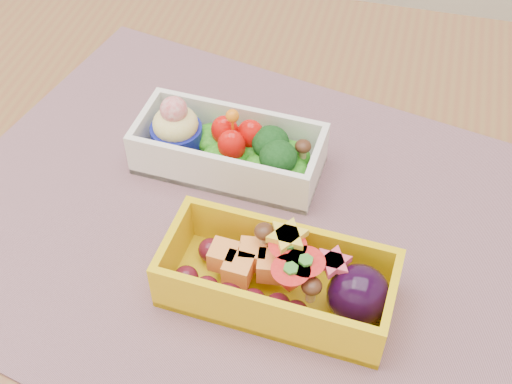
% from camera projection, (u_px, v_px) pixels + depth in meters
% --- Properties ---
extents(table, '(1.20, 0.80, 0.75)m').
position_uv_depth(table, '(247.00, 317.00, 0.63)').
color(table, brown).
rests_on(table, ground).
extents(placemat, '(0.59, 0.50, 0.00)m').
position_uv_depth(placemat, '(246.00, 225.00, 0.57)').
color(placemat, '#8B6069').
rests_on(placemat, table).
extents(bento_white, '(0.17, 0.08, 0.07)m').
position_uv_depth(bento_white, '(228.00, 148.00, 0.60)').
color(bento_white, white).
rests_on(bento_white, placemat).
extents(bento_yellow, '(0.18, 0.09, 0.06)m').
position_uv_depth(bento_yellow, '(282.00, 279.00, 0.50)').
color(bento_yellow, yellow).
rests_on(bento_yellow, placemat).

